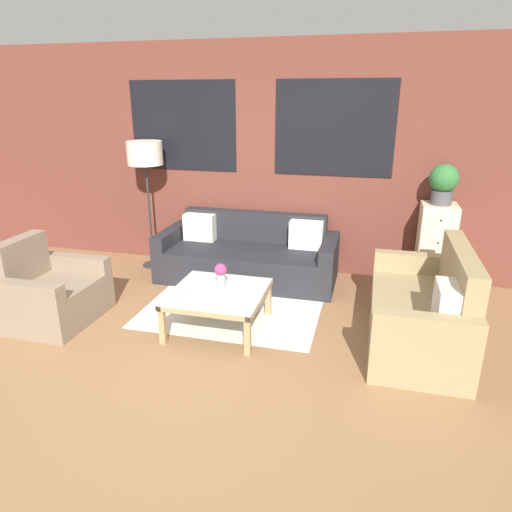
{
  "coord_description": "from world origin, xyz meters",
  "views": [
    {
      "loc": [
        1.45,
        -3.18,
        2.15
      ],
      "look_at": [
        0.3,
        1.26,
        0.55
      ],
      "focal_mm": 32.0,
      "sensor_mm": 36.0,
      "label": 1
    }
  ],
  "objects_px": {
    "armchair_corner": "(50,294)",
    "coffee_table": "(218,296)",
    "floor_lamp": "(145,157)",
    "settee_vintage": "(423,312)",
    "drawer_cabinet": "(434,248)",
    "flower_vase": "(221,274)",
    "couch_dark": "(248,257)",
    "potted_plant": "(443,182)"
  },
  "relations": [
    {
      "from": "potted_plant",
      "to": "flower_vase",
      "type": "height_order",
      "value": "potted_plant"
    },
    {
      "from": "armchair_corner",
      "to": "floor_lamp",
      "type": "bearing_deg",
      "value": 80.8
    },
    {
      "from": "settee_vintage",
      "to": "couch_dark",
      "type": "bearing_deg",
      "value": 149.63
    },
    {
      "from": "couch_dark",
      "to": "potted_plant",
      "type": "relative_size",
      "value": 4.83
    },
    {
      "from": "couch_dark",
      "to": "flower_vase",
      "type": "bearing_deg",
      "value": -86.55
    },
    {
      "from": "coffee_table",
      "to": "floor_lamp",
      "type": "bearing_deg",
      "value": 134.54
    },
    {
      "from": "flower_vase",
      "to": "coffee_table",
      "type": "bearing_deg",
      "value": -96.61
    },
    {
      "from": "settee_vintage",
      "to": "drawer_cabinet",
      "type": "xyz_separation_m",
      "value": [
        0.21,
        1.35,
        0.2
      ]
    },
    {
      "from": "potted_plant",
      "to": "coffee_table",
      "type": "bearing_deg",
      "value": -143.73
    },
    {
      "from": "floor_lamp",
      "to": "flower_vase",
      "type": "bearing_deg",
      "value": -43.91
    },
    {
      "from": "settee_vintage",
      "to": "floor_lamp",
      "type": "relative_size",
      "value": 0.98
    },
    {
      "from": "couch_dark",
      "to": "coffee_table",
      "type": "distance_m",
      "value": 1.34
    },
    {
      "from": "potted_plant",
      "to": "armchair_corner",
      "type": "bearing_deg",
      "value": -154.96
    },
    {
      "from": "drawer_cabinet",
      "to": "armchair_corner",
      "type": "bearing_deg",
      "value": -154.96
    },
    {
      "from": "couch_dark",
      "to": "drawer_cabinet",
      "type": "distance_m",
      "value": 2.19
    },
    {
      "from": "couch_dark",
      "to": "floor_lamp",
      "type": "relative_size",
      "value": 1.32
    },
    {
      "from": "settee_vintage",
      "to": "potted_plant",
      "type": "distance_m",
      "value": 1.67
    },
    {
      "from": "settee_vintage",
      "to": "flower_vase",
      "type": "xyz_separation_m",
      "value": [
        -1.88,
        -0.12,
        0.24
      ]
    },
    {
      "from": "flower_vase",
      "to": "potted_plant",
      "type": "bearing_deg",
      "value": 35.13
    },
    {
      "from": "floor_lamp",
      "to": "drawer_cabinet",
      "type": "distance_m",
      "value": 3.65
    },
    {
      "from": "couch_dark",
      "to": "armchair_corner",
      "type": "relative_size",
      "value": 2.37
    },
    {
      "from": "couch_dark",
      "to": "armchair_corner",
      "type": "distance_m",
      "value": 2.27
    },
    {
      "from": "armchair_corner",
      "to": "coffee_table",
      "type": "bearing_deg",
      "value": 7.9
    },
    {
      "from": "potted_plant",
      "to": "flower_vase",
      "type": "xyz_separation_m",
      "value": [
        -2.09,
        -1.47,
        -0.72
      ]
    },
    {
      "from": "armchair_corner",
      "to": "flower_vase",
      "type": "bearing_deg",
      "value": 10.11
    },
    {
      "from": "drawer_cabinet",
      "to": "flower_vase",
      "type": "distance_m",
      "value": 2.56
    },
    {
      "from": "coffee_table",
      "to": "flower_vase",
      "type": "bearing_deg",
      "value": 83.39
    },
    {
      "from": "coffee_table",
      "to": "potted_plant",
      "type": "xyz_separation_m",
      "value": [
        2.1,
        1.54,
        0.93
      ]
    },
    {
      "from": "couch_dark",
      "to": "potted_plant",
      "type": "bearing_deg",
      "value": 5.32
    },
    {
      "from": "potted_plant",
      "to": "floor_lamp",
      "type": "bearing_deg",
      "value": -178.59
    },
    {
      "from": "drawer_cabinet",
      "to": "flower_vase",
      "type": "xyz_separation_m",
      "value": [
        -2.09,
        -1.47,
        0.04
      ]
    },
    {
      "from": "settee_vintage",
      "to": "drawer_cabinet",
      "type": "height_order",
      "value": "drawer_cabinet"
    },
    {
      "from": "coffee_table",
      "to": "floor_lamp",
      "type": "relative_size",
      "value": 0.54
    },
    {
      "from": "floor_lamp",
      "to": "flower_vase",
      "type": "relative_size",
      "value": 6.5
    },
    {
      "from": "settee_vintage",
      "to": "floor_lamp",
      "type": "xyz_separation_m",
      "value": [
        -3.32,
        1.26,
        1.13
      ]
    },
    {
      "from": "couch_dark",
      "to": "floor_lamp",
      "type": "height_order",
      "value": "floor_lamp"
    },
    {
      "from": "armchair_corner",
      "to": "floor_lamp",
      "type": "distance_m",
      "value": 2.07
    },
    {
      "from": "couch_dark",
      "to": "settee_vintage",
      "type": "distance_m",
      "value": 2.27
    },
    {
      "from": "settee_vintage",
      "to": "potted_plant",
      "type": "height_order",
      "value": "potted_plant"
    },
    {
      "from": "drawer_cabinet",
      "to": "flower_vase",
      "type": "bearing_deg",
      "value": -144.87
    },
    {
      "from": "couch_dark",
      "to": "settee_vintage",
      "type": "bearing_deg",
      "value": -30.37
    },
    {
      "from": "drawer_cabinet",
      "to": "potted_plant",
      "type": "relative_size",
      "value": 2.29
    }
  ]
}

